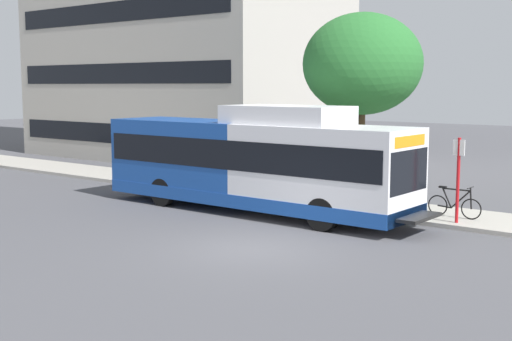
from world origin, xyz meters
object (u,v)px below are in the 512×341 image
Objects in this scene: bicycle_parked at (454,204)px; street_tree_near_stop at (362,64)px; bus_stop_sign_pole at (458,174)px; transit_bus at (254,162)px.

street_tree_near_stop is at bearing 73.02° from bicycle_parked.
bus_stop_sign_pole is 0.38× the size of street_tree_near_stop.
transit_bus is 4.71× the size of bus_stop_sign_pole.
transit_bus reaches higher than bus_stop_sign_pole.
transit_bus reaches higher than bicycle_parked.
street_tree_near_stop reaches higher than transit_bus.
transit_bus is at bearing 153.67° from street_tree_near_stop.
bus_stop_sign_pole is 1.48× the size of bicycle_parked.
bus_stop_sign_pole reaches higher than bicycle_parked.
transit_bus is 6.96× the size of bicycle_parked.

